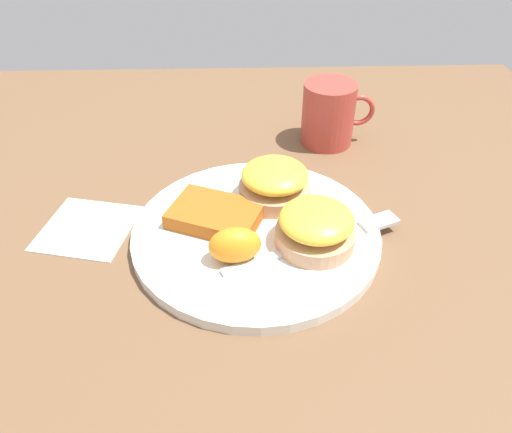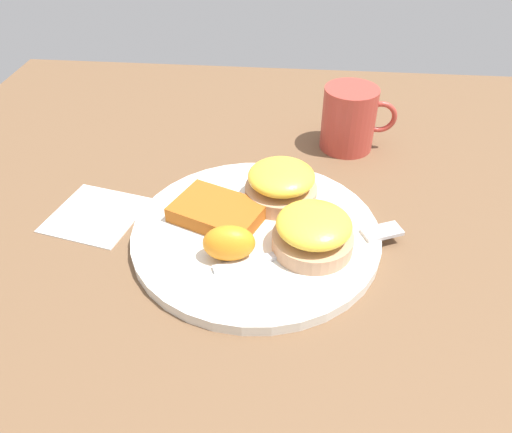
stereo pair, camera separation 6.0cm
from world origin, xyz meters
name	(u,v)px [view 1 (the left image)]	position (x,y,z in m)	size (l,w,h in m)	color
ground_plane	(256,238)	(0.00, 0.00, 0.00)	(1.10, 1.10, 0.00)	brown
plate	(256,233)	(0.00, 0.00, 0.01)	(0.31, 0.31, 0.01)	silver
sandwich_benedict_left	(316,227)	(0.07, -0.03, 0.04)	(0.10, 0.10, 0.05)	tan
sandwich_benedict_right	(275,182)	(0.03, 0.07, 0.04)	(0.10, 0.10, 0.05)	tan
hashbrown_patty	(216,215)	(-0.05, 0.02, 0.02)	(0.11, 0.07, 0.02)	#AE581A
orange_wedge	(235,245)	(-0.03, -0.05, 0.04)	(0.06, 0.04, 0.04)	orange
fork	(326,239)	(0.08, -0.02, 0.02)	(0.22, 0.11, 0.00)	silver
cup	(329,114)	(0.12, 0.24, 0.05)	(0.11, 0.08, 0.10)	#B23D33
napkin	(87,227)	(-0.22, 0.02, 0.00)	(0.11, 0.11, 0.00)	white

